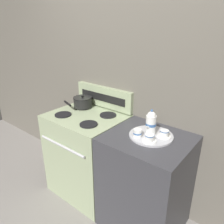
% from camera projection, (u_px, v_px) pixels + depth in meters
% --- Properties ---
extents(ground_plane, '(6.00, 6.00, 0.00)m').
position_uv_depth(ground_plane, '(112.00, 202.00, 2.30)').
color(ground_plane, gray).
extents(wall_back, '(6.00, 0.05, 2.20)m').
position_uv_depth(wall_back, '(133.00, 95.00, 2.12)').
color(wall_back, '#666056').
rests_on(wall_back, ground).
extents(stove, '(0.74, 0.63, 0.92)m').
position_uv_depth(stove, '(87.00, 154.00, 2.33)').
color(stove, '#9EAD84').
rests_on(stove, ground).
extents(control_panel, '(0.72, 0.05, 0.22)m').
position_uv_depth(control_panel, '(104.00, 97.00, 2.31)').
color(control_panel, '#9EAD84').
rests_on(control_panel, stove).
extents(side_counter, '(0.67, 0.60, 0.90)m').
position_uv_depth(side_counter, '(145.00, 183.00, 1.91)').
color(side_counter, '#38383D').
rests_on(side_counter, ground).
extents(saucepan, '(0.23, 0.29, 0.13)m').
position_uv_depth(saucepan, '(82.00, 102.00, 2.33)').
color(saucepan, black).
rests_on(saucepan, stove).
extents(serving_tray, '(0.35, 0.35, 0.01)m').
position_uv_depth(serving_tray, '(151.00, 136.00, 1.76)').
color(serving_tray, '#B2B2B7').
rests_on(serving_tray, side_counter).
extents(teapot, '(0.08, 0.13, 0.22)m').
position_uv_depth(teapot, '(151.00, 123.00, 1.72)').
color(teapot, white).
rests_on(teapot, serving_tray).
extents(teacup_left, '(0.11, 0.11, 0.06)m').
position_uv_depth(teacup_left, '(164.00, 134.00, 1.71)').
color(teacup_left, white).
rests_on(teacup_left, serving_tray).
extents(teacup_right, '(0.11, 0.11, 0.06)m').
position_uv_depth(teacup_right, '(149.00, 138.00, 1.65)').
color(teacup_right, white).
rests_on(teacup_right, serving_tray).
extents(creamer_jug, '(0.07, 0.07, 0.06)m').
position_uv_depth(creamer_jug, '(138.00, 133.00, 1.71)').
color(creamer_jug, white).
rests_on(creamer_jug, serving_tray).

